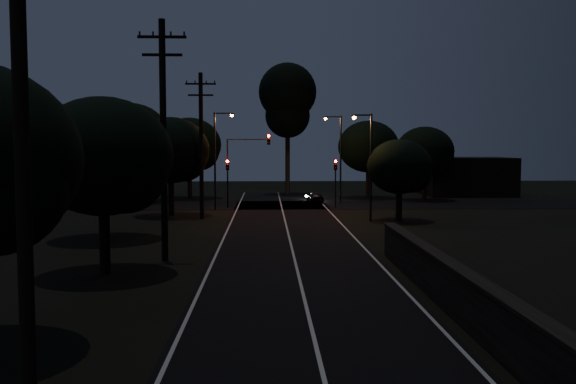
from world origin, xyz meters
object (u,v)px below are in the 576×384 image
streetlight_c (369,159)px  tall_pine (288,100)px  streetlight_b (339,153)px  car (315,197)px  utility_pole_far (201,143)px  signal_left (228,174)px  utility_pole_mid (163,136)px  signal_right (335,174)px  utility_pole_near (20,97)px  streetlight_a (217,154)px  signal_mast (247,157)px

streetlight_c → tall_pine: bearing=100.9°
streetlight_b → car: (-2.11, 0.32, -4.12)m
utility_pole_far → streetlight_c: bearing=-9.6°
signal_left → utility_pole_mid: bearing=-93.2°
utility_pole_far → signal_right: utility_pole_far is taller
utility_pole_near → streetlight_a: bearing=89.0°
signal_mast → signal_left: bearing=-179.9°
utility_pole_near → utility_pole_mid: 17.01m
signal_right → utility_pole_near: bearing=-104.2°
signal_left → signal_mast: (1.69, 0.00, 1.50)m
tall_pine → streetlight_b: size_ratio=1.77×
signal_left → car: signal_left is taller
signal_left → streetlight_a: bearing=-109.6°
signal_left → utility_pole_near: bearing=-91.9°
tall_pine → streetlight_b: tall_pine is taller
utility_pole_far → signal_mast: (3.09, 7.99, -1.15)m
tall_pine → streetlight_c: tall_pine is taller
signal_right → streetlight_a: bearing=-168.7°
utility_pole_near → car: 47.57m
signal_right → streetlight_b: size_ratio=0.51×
utility_pole_far → signal_mast: 8.64m
signal_left → streetlight_b: bearing=22.0°
signal_left → streetlight_a: (-0.71, -1.99, 1.80)m
utility_pole_far → signal_left: bearing=80.1°
utility_pole_mid → signal_right: bearing=67.0°
utility_pole_mid → streetlight_b: utility_pole_mid is taller
utility_pole_near → streetlight_b: size_ratio=1.50×
utility_pole_mid → streetlight_a: size_ratio=1.38×
utility_pole_far → signal_right: (10.60, 7.99, -2.65)m
streetlight_c → utility_pole_near: bearing=-110.3°
utility_pole_near → car: utility_pole_near is taller
utility_pole_near → utility_pole_far: size_ratio=1.14×
streetlight_c → streetlight_a: bearing=144.3°
utility_pole_mid → streetlight_b: size_ratio=1.38×
streetlight_c → signal_right: bearing=97.0°
utility_pole_near → utility_pole_mid: bearing=90.0°
utility_pole_near → signal_left: (1.40, 41.99, -3.41)m
signal_right → tall_pine: bearing=103.5°
signal_mast → streetlight_b: 9.15m
streetlight_a → car: streetlight_a is taller
signal_mast → streetlight_c: streetlight_c is taller
utility_pole_mid → car: bearing=72.6°
signal_right → signal_mast: (-7.51, 0.00, 1.50)m
signal_right → streetlight_c: bearing=-83.0°
streetlight_c → utility_pole_far: bearing=170.4°
signal_right → car: (-1.40, 4.33, -2.33)m
utility_pole_mid → tall_pine: (7.00, 40.00, 4.47)m
utility_pole_mid → tall_pine: tall_pine is taller
utility_pole_far → streetlight_c: utility_pole_far is taller
signal_right → car: signal_right is taller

